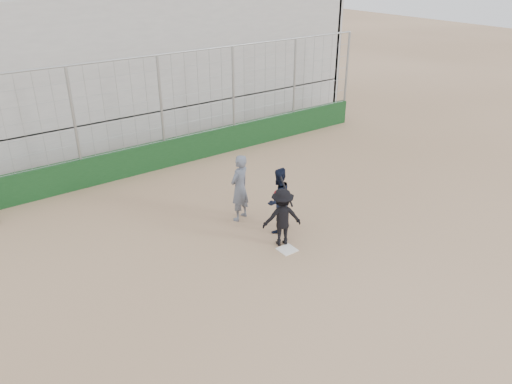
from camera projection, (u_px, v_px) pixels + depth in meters
ground at (287, 250)px, 13.13m from camera, size 90.00×90.00×0.00m
home_plate at (287, 250)px, 13.12m from camera, size 0.44×0.44×0.02m
backstop at (164, 142)px, 17.81m from camera, size 18.10×0.25×4.04m
bleachers at (106, 63)px, 20.57m from camera, size 20.25×6.70×6.98m
batter_at_plate at (282, 217)px, 13.08m from camera, size 1.19×0.97×1.77m
catcher_crouched at (278, 210)px, 13.79m from camera, size 1.09×0.95×1.26m
umpire at (240, 191)px, 14.29m from camera, size 0.85×0.70×1.79m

